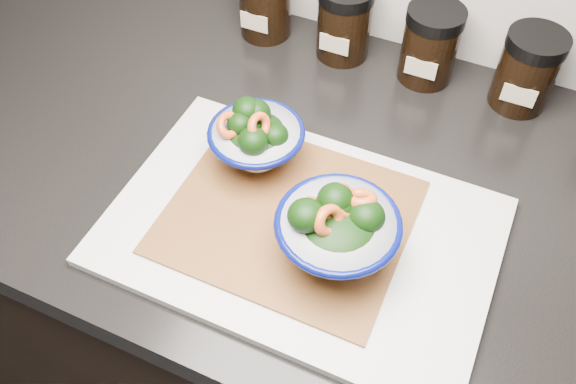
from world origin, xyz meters
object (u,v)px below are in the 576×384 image
at_px(bowl_right, 337,230).
at_px(spice_jar_d, 527,70).
at_px(spice_jar_a, 265,1).
at_px(cutting_board, 301,231).
at_px(spice_jar_c, 430,45).
at_px(bowl_left, 256,139).
at_px(spice_jar_b, 344,22).

relative_size(bowl_right, spice_jar_d, 1.22).
bearing_deg(spice_jar_a, cutting_board, -58.32).
height_order(cutting_board, spice_jar_c, spice_jar_c).
bearing_deg(bowl_left, spice_jar_b, 87.16).
bearing_deg(spice_jar_a, spice_jar_d, 0.00).
distance_m(cutting_board, spice_jar_c, 0.35).
relative_size(bowl_left, spice_jar_b, 1.07).
xyz_separation_m(bowl_left, spice_jar_a, (-0.12, 0.27, 0.00)).
distance_m(bowl_left, spice_jar_c, 0.30).
xyz_separation_m(bowl_right, spice_jar_d, (0.14, 0.36, -0.00)).
distance_m(bowl_right, spice_jar_c, 0.36).
xyz_separation_m(bowl_left, spice_jar_c, (0.14, 0.27, 0.00)).
relative_size(cutting_board, bowl_left, 3.73).
distance_m(spice_jar_a, spice_jar_c, 0.26).
distance_m(spice_jar_b, spice_jar_c, 0.13).
relative_size(bowl_left, bowl_right, 0.87).
bearing_deg(spice_jar_c, bowl_left, -118.22).
bearing_deg(spice_jar_b, bowl_left, -92.84).
relative_size(cutting_board, spice_jar_a, 3.98).
bearing_deg(spice_jar_a, bowl_left, -66.44).
height_order(spice_jar_a, spice_jar_b, same).
bearing_deg(spice_jar_c, spice_jar_b, 180.00).
bearing_deg(spice_jar_d, spice_jar_b, 180.00).
height_order(spice_jar_b, spice_jar_c, same).
distance_m(bowl_right, spice_jar_d, 0.38).
distance_m(bowl_left, spice_jar_a, 0.29).
xyz_separation_m(cutting_board, spice_jar_a, (-0.21, 0.34, 0.05)).
height_order(cutting_board, spice_jar_b, spice_jar_b).
relative_size(spice_jar_c, spice_jar_d, 1.00).
xyz_separation_m(bowl_right, spice_jar_c, (0.00, 0.36, -0.00)).
relative_size(bowl_left, spice_jar_d, 1.07).
bearing_deg(bowl_right, spice_jar_b, 109.85).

